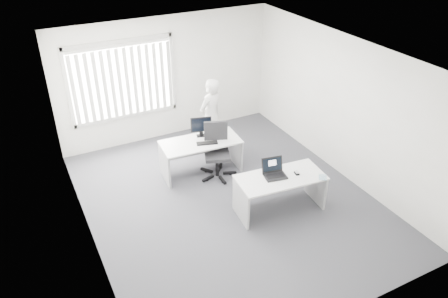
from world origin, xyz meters
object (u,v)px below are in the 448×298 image
desk_far (201,150)px  laptop (276,170)px  desk_near (280,186)px  office_chair (217,160)px  person (211,116)px  monitor (201,127)px

desk_far → laptop: laptop is taller
desk_near → laptop: 0.36m
office_chair → person: 1.09m
person → laptop: 2.42m
desk_far → office_chair: bearing=-39.2°
office_chair → person: size_ratio=0.66×
laptop → desk_far: bearing=120.7°
desk_far → person: size_ratio=0.95×
laptop → desk_near: bearing=-16.7°
desk_near → laptop: size_ratio=4.20×
monitor → office_chair: bearing=-56.2°
person → desk_far: bearing=26.8°
monitor → laptop: bearing=-58.6°
laptop → monitor: (-0.54, 1.93, 0.07)m
desk_far → person: person is taller
desk_far → office_chair: office_chair is taller
desk_near → laptop: bearing=158.9°
office_chair → laptop: office_chair is taller
monitor → person: bearing=63.0°
office_chair → laptop: (0.40, -1.50, 0.51)m
laptop → monitor: 2.01m
office_chair → monitor: bearing=128.3°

